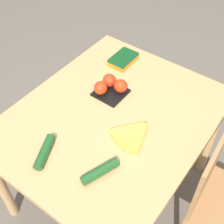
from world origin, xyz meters
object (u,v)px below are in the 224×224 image
(chair, at_px, (223,203))
(banana_bunch, at_px, (133,133))
(cucumber_far, at_px, (45,152))
(carrot_bag, at_px, (123,59))
(cucumber_near, at_px, (100,171))
(tomato_pack, at_px, (110,86))

(chair, xyz_separation_m, banana_bunch, (0.11, -0.51, 0.31))
(cucumber_far, bearing_deg, carrot_bag, -172.22)
(banana_bunch, relative_size, cucumber_near, 1.04)
(cucumber_near, bearing_deg, carrot_bag, -152.07)
(chair, bearing_deg, tomato_pack, 80.22)
(carrot_bag, bearing_deg, banana_bunch, 39.97)
(chair, height_order, cucumber_near, chair)
(banana_bunch, height_order, cucumber_near, cucumber_near)
(cucumber_far, bearing_deg, chair, 120.03)
(tomato_pack, xyz_separation_m, cucumber_near, (0.47, 0.29, -0.02))
(banana_bunch, distance_m, cucumber_near, 0.27)
(chair, xyz_separation_m, cucumber_near, (0.38, -0.51, 0.32))
(banana_bunch, xyz_separation_m, tomato_pack, (-0.19, -0.29, 0.02))
(tomato_pack, height_order, cucumber_far, tomato_pack)
(banana_bunch, relative_size, carrot_bag, 1.10)
(banana_bunch, distance_m, tomato_pack, 0.35)
(chair, bearing_deg, cucumber_far, 116.13)
(cucumber_far, bearing_deg, banana_bunch, 141.72)
(chair, xyz_separation_m, tomato_pack, (-0.08, -0.80, 0.34))
(banana_bunch, distance_m, cucumber_far, 0.44)
(tomato_pack, height_order, cucumber_near, tomato_pack)
(banana_bunch, bearing_deg, carrot_bag, -140.03)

